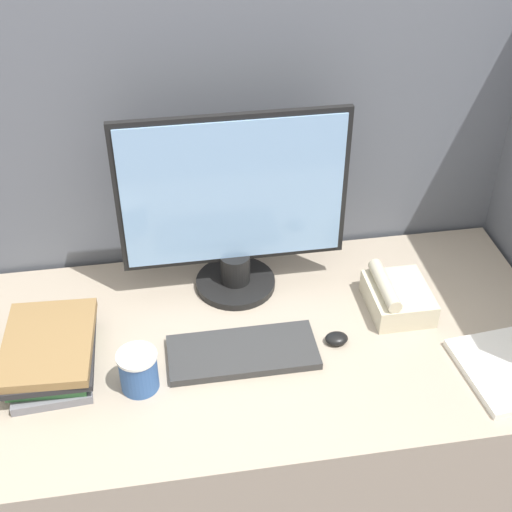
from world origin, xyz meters
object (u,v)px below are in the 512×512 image
at_px(coffee_cup, 139,371).
at_px(desk_telephone, 397,297).
at_px(monitor, 234,211).
at_px(keyboard, 243,352).
at_px(book_stack, 51,353).
at_px(mouse, 336,339).

xyz_separation_m(coffee_cup, desk_telephone, (0.68, 0.17, -0.01)).
relative_size(monitor, keyboard, 1.61).
xyz_separation_m(book_stack, desk_telephone, (0.88, 0.07, -0.01)).
distance_m(mouse, desk_telephone, 0.21).
relative_size(book_stack, desk_telephone, 1.61).
bearing_deg(mouse, book_stack, 177.45).
bearing_deg(mouse, monitor, 129.47).
bearing_deg(book_stack, keyboard, -4.87).
bearing_deg(desk_telephone, coffee_cup, -165.76).
bearing_deg(coffee_cup, desk_telephone, 14.24).
bearing_deg(coffee_cup, keyboard, 13.89).
bearing_deg(monitor, coffee_cup, -128.93).
height_order(monitor, mouse, monitor).
xyz_separation_m(coffee_cup, book_stack, (-0.21, 0.10, -0.01)).
height_order(coffee_cup, book_stack, coffee_cup).
relative_size(mouse, book_stack, 0.19).
distance_m(keyboard, mouse, 0.24).
xyz_separation_m(keyboard, coffee_cup, (-0.25, -0.06, 0.04)).
bearing_deg(monitor, keyboard, -94.13).
bearing_deg(desk_telephone, monitor, 158.01).
xyz_separation_m(mouse, coffee_cup, (-0.49, -0.07, 0.04)).
distance_m(mouse, book_stack, 0.70).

